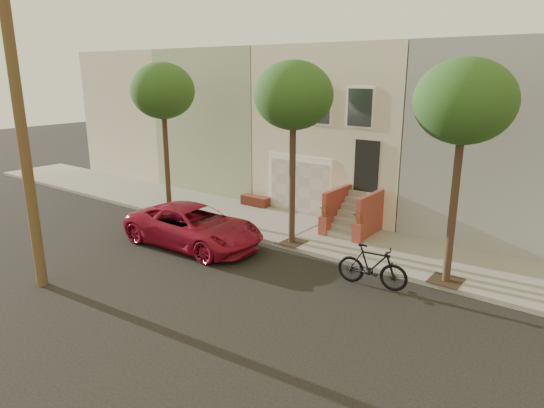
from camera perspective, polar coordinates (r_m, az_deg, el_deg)
The scene contains 9 objects.
ground at distance 15.26m, azimuth -9.30°, elevation -8.21°, with size 90.00×90.00×0.00m, color black.
sidewalk at distance 19.04m, azimuth 2.35°, elevation -2.92°, with size 40.00×3.70×0.15m, color gray.
house_row at distance 23.25m, azimuth 10.78°, elevation 9.19°, with size 33.10×11.70×7.00m.
tree_left at distance 20.72m, azimuth -12.83°, elevation 12.82°, with size 2.70×2.57×6.30m.
tree_mid at distance 16.34m, azimuth 2.53°, elevation 12.58°, with size 2.70×2.57×6.30m.
tree_right at distance 13.98m, azimuth 21.81°, elevation 11.04°, with size 2.70×2.57×6.30m.
utility_pole at distance 6.79m, azimuth 17.46°, elevation 7.28°, with size 23.60×1.22×10.00m.
pickup_truck at distance 17.42m, azimuth -9.26°, elevation -2.61°, with size 2.43×5.27×1.47m, color maroon.
motorcycle at distance 14.33m, azimuth 11.77°, elevation -7.22°, with size 0.59×2.09×1.26m, color black.
Camera 1 is at (10.25, -9.54, 6.07)m, focal length 31.80 mm.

